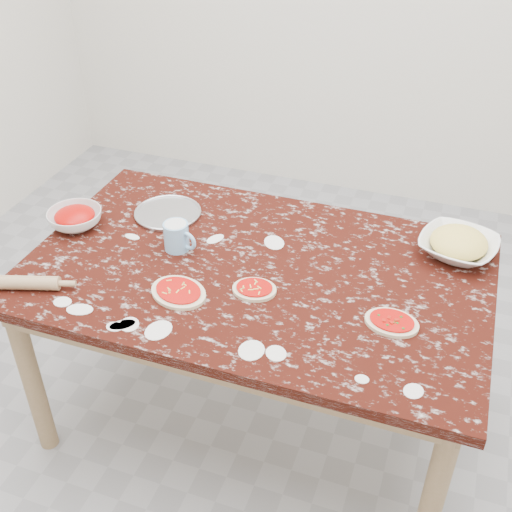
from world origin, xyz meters
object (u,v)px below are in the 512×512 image
object	(u,v)px
pizza_tray	(168,213)
sauce_bowl	(75,219)
rolling_pin	(24,283)
flour_mug	(177,236)
cheese_bowl	(458,247)
worktable	(256,286)

from	to	relation	value
pizza_tray	sauce_bowl	size ratio (longest dim) A/B	1.25
pizza_tray	sauce_bowl	world-z (taller)	sauce_bowl
rolling_pin	flour_mug	bearing A→B (deg)	44.98
sauce_bowl	pizza_tray	bearing A→B (deg)	33.06
cheese_bowl	rolling_pin	world-z (taller)	cheese_bowl
worktable	rolling_pin	bearing A→B (deg)	-151.89
sauce_bowl	flour_mug	size ratio (longest dim) A/B	1.53
sauce_bowl	rolling_pin	bearing A→B (deg)	-82.51
pizza_tray	rolling_pin	size ratio (longest dim) A/B	1.08
worktable	pizza_tray	distance (m)	0.50
worktable	sauce_bowl	xyz separation A→B (m)	(-0.74, 0.02, 0.11)
rolling_pin	worktable	bearing A→B (deg)	28.11
rolling_pin	cheese_bowl	bearing A→B (deg)	27.10
sauce_bowl	flour_mug	distance (m)	0.44
sauce_bowl	cheese_bowl	size ratio (longest dim) A/B	0.76
worktable	pizza_tray	size ratio (longest dim) A/B	6.24
flour_mug	worktable	bearing A→B (deg)	-2.77
flour_mug	rolling_pin	world-z (taller)	flour_mug
worktable	pizza_tray	xyz separation A→B (m)	(-0.45, 0.22, 0.09)
pizza_tray	sauce_bowl	xyz separation A→B (m)	(-0.29, -0.19, 0.03)
flour_mug	rolling_pin	distance (m)	0.54
sauce_bowl	cheese_bowl	distance (m)	1.42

